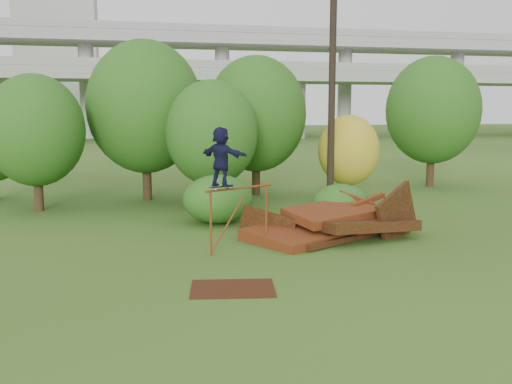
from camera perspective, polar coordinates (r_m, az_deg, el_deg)
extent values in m
plane|color=#2D5116|center=(14.25, 4.97, -7.41)|extent=(240.00, 240.00, 0.00)
cube|color=#3D1D0B|center=(17.29, 5.35, -4.00)|extent=(4.37, 3.80, 0.62)
cube|color=black|center=(17.48, 10.35, -3.16)|extent=(3.46, 2.63, 0.60)
cube|color=#3D1D0B|center=(17.63, 7.65, -2.08)|extent=(3.10, 2.50, 0.56)
cube|color=black|center=(17.72, 13.90, -2.36)|extent=(1.92, 1.19, 2.09)
cube|color=#3D1D0B|center=(18.75, 9.65, -1.96)|extent=(1.15, 1.12, 1.44)
cube|color=black|center=(17.30, 1.16, -3.38)|extent=(1.61, 1.13, 1.20)
cube|color=black|center=(16.29, 7.67, -5.02)|extent=(1.86, 1.11, 0.17)
cube|color=#3D1D0B|center=(18.57, 11.17, -0.85)|extent=(1.44, 0.89, 0.38)
cylinder|color=brown|center=(15.08, -4.54, -3.17)|extent=(0.06, 0.06, 1.72)
cylinder|color=brown|center=(16.24, 1.03, -2.32)|extent=(0.06, 0.06, 1.72)
cylinder|color=brown|center=(15.50, -1.66, 0.40)|extent=(2.02, 1.06, 0.06)
cube|color=black|center=(15.12, -3.48, 0.54)|extent=(0.69, 0.47, 0.02)
cylinder|color=silver|center=(14.92, -4.08, 0.29)|extent=(0.06, 0.05, 0.05)
cylinder|color=silver|center=(15.04, -4.40, 0.35)|extent=(0.06, 0.05, 0.05)
cylinder|color=silver|center=(15.21, -2.57, 0.46)|extent=(0.06, 0.05, 0.05)
cylinder|color=silver|center=(15.33, -2.91, 0.52)|extent=(0.06, 0.05, 0.05)
imported|color=#131336|center=(15.03, -3.51, 3.55)|extent=(1.29, 1.42, 1.57)
cube|color=#3B1A0C|center=(12.48, -2.35, -9.61)|extent=(1.99, 1.57, 0.03)
cylinder|color=black|center=(23.21, -20.92, 0.30)|extent=(0.34, 0.34, 1.69)
ellipsoid|color=#245015|center=(23.02, -21.21, 5.78)|extent=(3.67, 3.67, 4.22)
cylinder|color=black|center=(24.70, -10.85, 1.67)|extent=(0.38, 0.38, 2.13)
ellipsoid|color=#245015|center=(24.55, -11.04, 8.36)|extent=(4.83, 4.83, 5.56)
cylinder|color=black|center=(22.21, -4.39, 0.40)|extent=(0.34, 0.34, 1.62)
ellipsoid|color=#245015|center=(22.02, -4.45, 5.92)|extent=(3.53, 3.53, 4.06)
cylinder|color=black|center=(25.74, 0.00, 1.89)|extent=(0.37, 0.37, 1.96)
ellipsoid|color=#245015|center=(25.58, 0.00, 7.81)|extent=(4.48, 4.48, 5.15)
cylinder|color=black|center=(24.84, 9.18, 0.58)|extent=(0.30, 0.30, 1.13)
ellipsoid|color=#A58C19|center=(24.68, 9.26, 4.14)|extent=(2.62, 2.62, 3.01)
cylinder|color=black|center=(29.74, 17.04, 2.51)|extent=(0.38, 0.38, 2.08)
ellipsoid|color=#245015|center=(29.61, 17.27, 7.82)|extent=(4.58, 4.58, 5.26)
ellipsoid|color=#245015|center=(19.37, -3.83, -0.71)|extent=(2.39, 2.21, 1.65)
ellipsoid|color=#245015|center=(19.22, 8.46, -1.25)|extent=(1.96, 1.80, 1.39)
cylinder|color=black|center=(23.46, 7.60, 9.82)|extent=(0.28, 0.28, 9.01)
cube|color=gray|center=(73.30, -9.70, 11.42)|extent=(160.00, 9.00, 1.40)
cube|color=gray|center=(79.70, -10.04, 14.76)|extent=(160.00, 9.00, 1.40)
cylinder|color=gray|center=(74.34, -23.73, 7.72)|extent=(2.20, 2.20, 8.00)
cylinder|color=gray|center=(73.18, -9.62, 8.30)|extent=(2.20, 2.20, 8.00)
cylinder|color=gray|center=(76.36, 4.14, 8.39)|extent=(2.20, 2.20, 8.00)
cube|color=#9E9E99|center=(116.10, -19.09, 12.86)|extent=(14.00, 14.00, 28.00)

